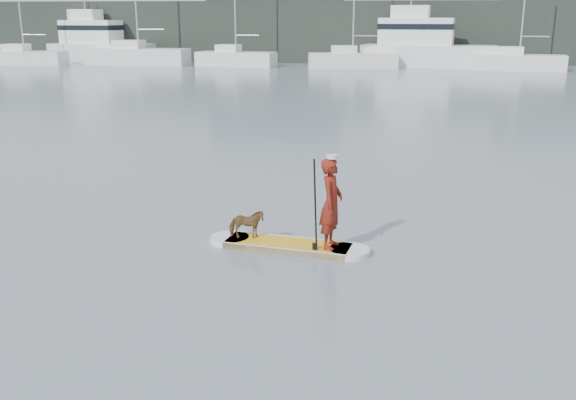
# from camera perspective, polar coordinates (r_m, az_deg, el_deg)

# --- Properties ---
(ground) EXTENTS (140.00, 140.00, 0.00)m
(ground) POSITION_cam_1_polar(r_m,az_deg,el_deg) (15.64, 6.26, -0.66)
(ground) COLOR slate
(ground) RESTS_ON ground
(paddleboard) EXTENTS (3.27, 1.21, 0.12)m
(paddleboard) POSITION_cam_1_polar(r_m,az_deg,el_deg) (12.83, -0.00, -4.04)
(paddleboard) COLOR gold
(paddleboard) RESTS_ON ground
(paddler) EXTENTS (0.53, 0.71, 1.77)m
(paddler) POSITION_cam_1_polar(r_m,az_deg,el_deg) (12.33, 3.87, -0.30)
(paddler) COLOR maroon
(paddler) RESTS_ON paddleboard
(white_cap) EXTENTS (0.22, 0.22, 0.07)m
(white_cap) POSITION_cam_1_polar(r_m,az_deg,el_deg) (12.10, 3.95, 3.88)
(white_cap) COLOR silver
(white_cap) RESTS_ON paddler
(dog) EXTENTS (0.75, 0.43, 0.60)m
(dog) POSITION_cam_1_polar(r_m,az_deg,el_deg) (12.98, -3.71, -2.16)
(dog) COLOR #50351B
(dog) RESTS_ON paddleboard
(paddle) EXTENTS (0.10, 0.30, 2.00)m
(paddle) POSITION_cam_1_polar(r_m,az_deg,el_deg) (12.20, 2.43, -1.47)
(paddle) COLOR black
(paddle) RESTS_ON ground
(sailboat_a) EXTENTS (7.83, 2.58, 11.32)m
(sailboat_a) POSITION_cam_1_polar(r_m,az_deg,el_deg) (67.64, -22.41, 11.68)
(sailboat_a) COLOR white
(sailboat_a) RESTS_ON ground
(sailboat_b) EXTENTS (9.71, 3.48, 14.19)m
(sailboat_b) POSITION_cam_1_polar(r_m,az_deg,el_deg) (64.82, -13.18, 12.48)
(sailboat_b) COLOR white
(sailboat_b) RESTS_ON ground
(sailboat_c) EXTENTS (7.70, 3.64, 10.61)m
(sailboat_c) POSITION_cam_1_polar(r_m,az_deg,el_deg) (61.63, -4.70, 12.49)
(sailboat_c) COLOR white
(sailboat_c) RESTS_ON ground
(sailboat_d) EXTENTS (8.21, 3.51, 11.73)m
(sailboat_d) POSITION_cam_1_polar(r_m,az_deg,el_deg) (59.72, 5.69, 12.41)
(sailboat_d) COLOR white
(sailboat_d) RESTS_ON ground
(sailboat_e) EXTENTS (7.98, 3.85, 11.10)m
(sailboat_e) POSITION_cam_1_polar(r_m,az_deg,el_deg) (60.00, 19.77, 11.55)
(sailboat_e) COLOR white
(sailboat_e) RESTS_ON ground
(motor_yacht_a) EXTENTS (12.53, 5.74, 7.24)m
(motor_yacht_a) POSITION_cam_1_polar(r_m,az_deg,el_deg) (61.93, 11.91, 13.39)
(motor_yacht_a) COLOR white
(motor_yacht_a) RESTS_ON ground
(motor_yacht_b) EXTENTS (10.86, 5.27, 6.87)m
(motor_yacht_b) POSITION_cam_1_polar(r_m,az_deg,el_deg) (69.39, -16.62, 13.23)
(motor_yacht_b) COLOR white
(motor_yacht_b) RESTS_ON ground
(shore_mass) EXTENTS (90.00, 6.00, 6.00)m
(shore_mass) POSITION_cam_1_polar(r_m,az_deg,el_deg) (68.01, 7.45, 14.60)
(shore_mass) COLOR black
(shore_mass) RESTS_ON ground
(shore_building_west) EXTENTS (14.00, 4.00, 9.00)m
(shore_building_west) POSITION_cam_1_polar(r_m,az_deg,el_deg) (69.75, -1.07, 15.99)
(shore_building_west) COLOR black
(shore_building_west) RESTS_ON ground
(shore_building_east) EXTENTS (10.00, 4.00, 8.00)m
(shore_building_east) POSITION_cam_1_polar(r_m,az_deg,el_deg) (71.25, 22.60, 14.42)
(shore_building_east) COLOR black
(shore_building_east) RESTS_ON ground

